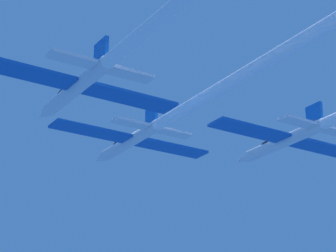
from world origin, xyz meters
The scene contains 2 objects.
jet_lead centered at (0.56, -12.85, 0.53)m, with size 19.18×51.00×3.18m.
jet_left_wing centered at (-11.97, -29.53, -0.81)m, with size 19.18×60.20×3.18m.
Camera 1 is at (-34.33, -62.79, -25.79)m, focal length 72.63 mm.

